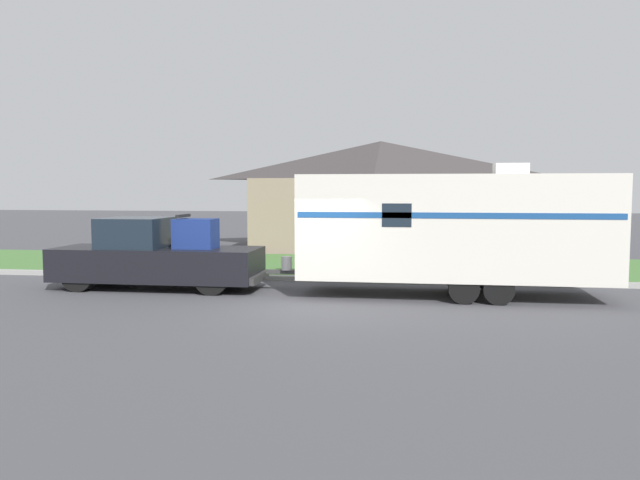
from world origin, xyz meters
name	(u,v)px	position (x,y,z in m)	size (l,w,h in m)	color
ground_plane	(309,304)	(0.00, 0.00, 0.00)	(120.00, 120.00, 0.00)	#47474C
curb_strip	(330,279)	(0.00, 3.75, 0.07)	(80.00, 0.30, 0.14)	#999993
lawn_strip	(343,266)	(0.00, 7.40, 0.01)	(80.00, 7.00, 0.03)	#477538
house_across_street	(381,193)	(0.93, 14.66, 2.56)	(11.77, 7.54, 4.94)	gray
pickup_truck	(156,257)	(-4.54, 1.68, 0.87)	(5.74, 1.91, 2.05)	black
travel_trailer	(453,227)	(3.45, 1.68, 1.78)	(8.74, 2.49, 3.38)	black
mailbox	(562,247)	(6.76, 4.48, 1.05)	(0.48, 0.20, 1.37)	brown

